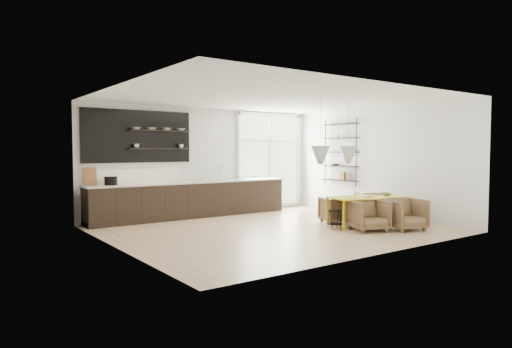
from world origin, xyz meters
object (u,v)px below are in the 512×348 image
at_px(armchair_back_left, 336,210).
at_px(armchair_front_left, 369,215).
at_px(dining_table, 369,199).
at_px(armchair_front_right, 405,214).
at_px(wire_stool, 335,217).
at_px(armchair_back_right, 372,206).

bearing_deg(armchair_back_left, armchair_front_left, 96.29).
distance_m(dining_table, armchair_back_left, 0.87).
height_order(dining_table, armchair_front_right, armchair_front_right).
bearing_deg(wire_stool, armchair_back_left, 41.93).
xyz_separation_m(armchair_front_left, armchair_front_right, (0.74, -0.40, 0.01)).
distance_m(armchair_front_left, armchair_front_right, 0.84).
distance_m(armchair_back_left, armchair_front_right, 1.67).
bearing_deg(armchair_front_left, dining_table, 59.55).
xyz_separation_m(dining_table, armchair_front_left, (-0.55, -0.45, -0.29)).
bearing_deg(armchair_back_right, armchair_front_left, 74.43).
xyz_separation_m(dining_table, wire_stool, (-0.98, 0.14, -0.36)).
bearing_deg(wire_stool, dining_table, -8.17).
relative_size(dining_table, armchair_back_right, 2.55).
bearing_deg(dining_table, armchair_back_left, 129.28).
height_order(armchair_back_left, wire_stool, armchair_back_left).
bearing_deg(armchair_back_right, wire_stool, 49.46).
distance_m(dining_table, armchair_front_right, 0.92).
relative_size(armchair_front_right, wire_stool, 1.82).
relative_size(armchair_back_right, wire_stool, 1.86).
bearing_deg(armchair_front_right, dining_table, 118.12).
bearing_deg(wire_stool, armchair_front_right, -40.10).
bearing_deg(dining_table, armchair_front_right, -60.70).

